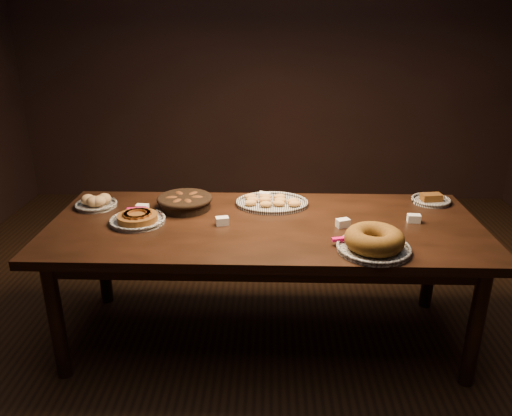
{
  "coord_description": "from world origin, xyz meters",
  "views": [
    {
      "loc": [
        0.02,
        -2.55,
        1.83
      ],
      "look_at": [
        -0.05,
        0.05,
        0.82
      ],
      "focal_mm": 35.0,
      "sensor_mm": 36.0,
      "label": 1
    }
  ],
  "objects_px": {
    "apple_tart_plate": "(138,219)",
    "bundt_cake_plate": "(374,242)",
    "buffet_table": "(265,235)",
    "madeleine_platter": "(272,202)"
  },
  "relations": [
    {
      "from": "apple_tart_plate",
      "to": "bundt_cake_plate",
      "type": "height_order",
      "value": "bundt_cake_plate"
    },
    {
      "from": "buffet_table",
      "to": "apple_tart_plate",
      "type": "relative_size",
      "value": 7.31
    },
    {
      "from": "apple_tart_plate",
      "to": "madeleine_platter",
      "type": "relative_size",
      "value": 0.75
    },
    {
      "from": "apple_tart_plate",
      "to": "bundt_cake_plate",
      "type": "distance_m",
      "value": 1.29
    },
    {
      "from": "buffet_table",
      "to": "bundt_cake_plate",
      "type": "relative_size",
      "value": 6.28
    },
    {
      "from": "buffet_table",
      "to": "apple_tart_plate",
      "type": "distance_m",
      "value": 0.72
    },
    {
      "from": "bundt_cake_plate",
      "to": "buffet_table",
      "type": "bearing_deg",
      "value": 133.21
    },
    {
      "from": "apple_tart_plate",
      "to": "madeleine_platter",
      "type": "bearing_deg",
      "value": 45.56
    },
    {
      "from": "apple_tart_plate",
      "to": "madeleine_platter",
      "type": "xyz_separation_m",
      "value": [
        0.75,
        0.3,
        -0.0
      ]
    },
    {
      "from": "apple_tart_plate",
      "to": "bundt_cake_plate",
      "type": "bearing_deg",
      "value": 9.54
    }
  ]
}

